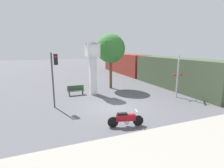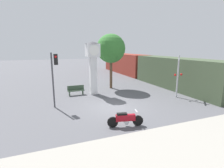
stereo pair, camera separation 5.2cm
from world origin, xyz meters
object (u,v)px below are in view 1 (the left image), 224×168
at_px(street_tree, 111,49).
at_px(bench, 76,90).
at_px(railroad_crossing_signal, 178,75).
at_px(clock_tower, 93,60).
at_px(freight_train, 145,67).
at_px(motorcycle, 126,119).
at_px(traffic_light, 54,70).

relative_size(street_tree, bench, 3.74).
height_order(railroad_crossing_signal, bench, railroad_crossing_signal).
bearing_deg(clock_tower, bench, 172.32).
height_order(freight_train, railroad_crossing_signal, railroad_crossing_signal).
bearing_deg(motorcycle, freight_train, 67.64).
xyz_separation_m(motorcycle, freight_train, (9.70, 13.45, 1.25)).
relative_size(clock_tower, bench, 3.17).
relative_size(motorcycle, railroad_crossing_signal, 0.54).
relative_size(freight_train, railroad_crossing_signal, 6.86).
bearing_deg(clock_tower, street_tree, 34.09).
xyz_separation_m(railroad_crossing_signal, bench, (-8.53, 4.21, -1.61)).
xyz_separation_m(clock_tower, bench, (-1.68, 0.23, -2.88)).
relative_size(clock_tower, railroad_crossing_signal, 1.32).
height_order(clock_tower, freight_train, clock_tower).
height_order(clock_tower, street_tree, street_tree).
distance_m(traffic_light, railroad_crossing_signal, 10.66).
xyz_separation_m(clock_tower, freight_train, (9.43, 5.66, -1.67)).
distance_m(motorcycle, railroad_crossing_signal, 8.23).
bearing_deg(freight_train, clock_tower, -149.02).
bearing_deg(bench, freight_train, 26.07).
xyz_separation_m(motorcycle, railroad_crossing_signal, (7.11, 3.81, 1.65)).
bearing_deg(bench, railroad_crossing_signal, -26.27).
xyz_separation_m(motorcycle, street_tree, (2.82, 9.51, 3.94)).
relative_size(railroad_crossing_signal, bench, 2.40).
relative_size(clock_tower, freight_train, 0.19).
height_order(motorcycle, clock_tower, clock_tower).
xyz_separation_m(traffic_light, railroad_crossing_signal, (10.57, -1.22, -0.77)).
relative_size(railroad_crossing_signal, street_tree, 0.64).
height_order(traffic_light, street_tree, street_tree).
bearing_deg(clock_tower, freight_train, 30.98).
relative_size(freight_train, bench, 16.48).
xyz_separation_m(street_tree, bench, (-4.23, -1.50, -3.90)).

